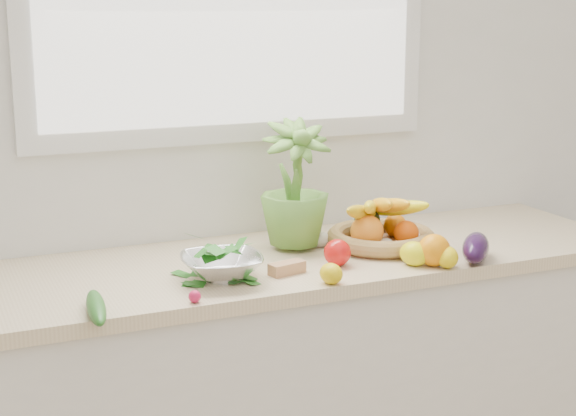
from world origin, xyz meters
name	(u,v)px	position (x,y,z in m)	size (l,w,h in m)	color
back_wall	(232,93)	(0.00, 2.25, 1.35)	(4.50, 0.02, 2.70)	white
counter_cabinet	(270,409)	(0.00, 1.95, 0.43)	(2.20, 0.58, 0.86)	silver
countertop	(269,265)	(0.00, 1.95, 0.88)	(2.24, 0.62, 0.04)	beige
orange_loose	(434,250)	(0.40, 1.70, 0.95)	(0.09, 0.09, 0.09)	orange
lemon_a	(414,254)	(0.35, 1.73, 0.93)	(0.07, 0.09, 0.07)	yellow
lemon_b	(447,257)	(0.42, 1.67, 0.93)	(0.06, 0.08, 0.06)	yellow
lemon_c	(331,274)	(0.06, 1.67, 0.93)	(0.06, 0.07, 0.06)	yellow
apple	(337,253)	(0.15, 1.81, 0.94)	(0.08, 0.08, 0.08)	red
ginger	(287,268)	(-0.01, 1.80, 0.92)	(0.10, 0.04, 0.03)	tan
garlic_a	(386,245)	(0.34, 1.88, 0.92)	(0.05, 0.05, 0.04)	white
garlic_b	(321,239)	(0.19, 2.01, 0.92)	(0.06, 0.06, 0.05)	beige
garlic_c	(419,240)	(0.47, 1.89, 0.92)	(0.05, 0.05, 0.04)	silver
eggplant	(476,248)	(0.53, 1.69, 0.94)	(0.08, 0.20, 0.08)	#240D32
cucumber	(96,307)	(-0.56, 1.67, 0.92)	(0.04, 0.24, 0.04)	#23581A
radish	(195,297)	(-0.31, 1.67, 0.92)	(0.03, 0.03, 0.03)	#D51A4E
potted_herb	(295,183)	(0.11, 2.02, 1.10)	(0.21, 0.21, 0.37)	#5D9536
fruit_basket	(380,231)	(0.36, 1.94, 0.95)	(0.39, 0.39, 0.18)	#AF7B4E
colander_with_spinach	(222,259)	(-0.19, 1.81, 0.96)	(0.24, 0.24, 0.12)	silver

